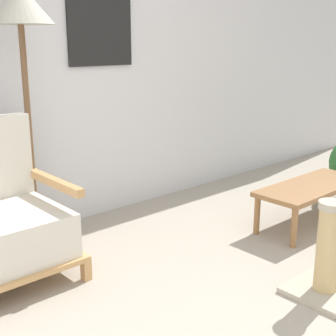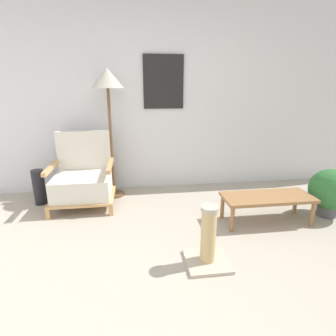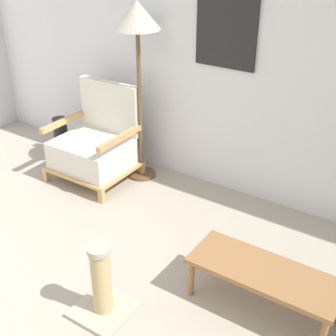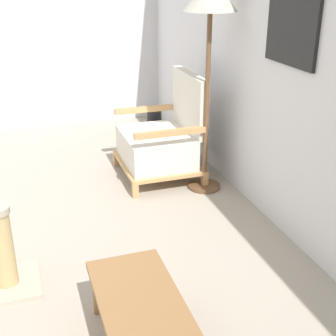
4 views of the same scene
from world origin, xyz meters
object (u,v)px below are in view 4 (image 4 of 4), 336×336
(vase, at_px, (154,131))
(scratching_post, at_px, (4,258))
(floor_lamp, at_px, (210,9))
(armchair, at_px, (162,140))
(coffee_table, at_px, (147,321))

(vase, bearing_deg, scratching_post, -38.75)
(floor_lamp, bearing_deg, armchair, -143.97)
(armchair, distance_m, coffee_table, 2.26)
(vase, bearing_deg, coffee_table, -17.55)
(floor_lamp, bearing_deg, vase, -170.09)
(coffee_table, xyz_separation_m, scratching_post, (-0.86, -0.63, -0.08))
(vase, relative_size, scratching_post, 0.85)
(vase, bearing_deg, floor_lamp, 9.91)
(floor_lamp, height_order, coffee_table, floor_lamp)
(floor_lamp, distance_m, vase, 1.58)
(floor_lamp, relative_size, coffee_table, 1.71)
(coffee_table, height_order, scratching_post, scratching_post)
(vase, height_order, scratching_post, scratching_post)
(armchair, relative_size, vase, 2.00)
(armchair, distance_m, scratching_post, 1.88)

